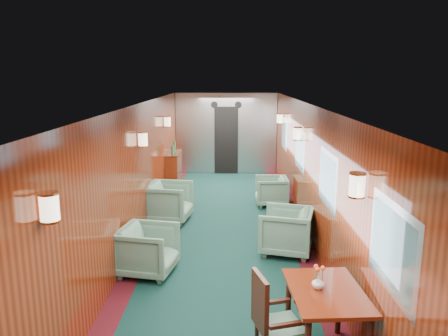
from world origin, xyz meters
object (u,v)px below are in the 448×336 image
dining_table (326,301)px  armchair_right_far (271,191)px  armchair_left_near (148,250)px  armchair_left_far (169,202)px  armchair_right_near (286,231)px  side_chair (271,317)px  credenza (174,170)px

dining_table → armchair_right_far: dining_table is taller
armchair_left_near → armchair_left_far: (-0.02, 2.41, 0.03)m
armchair_left_near → armchair_right_near: armchair_right_near is taller
armchair_left_far → side_chair: bearing=-151.4°
dining_table → armchair_left_far: (-2.20, 4.39, -0.26)m
dining_table → armchair_right_near: size_ratio=1.29×
armchair_left_far → armchair_right_near: 2.69m
dining_table → armchair_right_far: size_ratio=1.50×
dining_table → armchair_left_near: bearing=134.0°
side_chair → armchair_left_far: side_chair is taller
credenza → armchair_right_near: size_ratio=1.48×
dining_table → armchair_right_near: dining_table is taller
credenza → armchair_left_far: (0.23, -2.56, -0.10)m
armchair_right_near → armchair_left_near: bearing=-54.6°
credenza → armchair_left_far: credenza is taller
armchair_left_near → armchair_right_far: bearing=-20.3°
armchair_left_near → armchair_right_near: 2.28m
dining_table → armchair_right_near: bearing=87.2°
credenza → armchair_left_far: bearing=-85.0°
credenza → dining_table: bearing=-70.7°
side_chair → armchair_right_far: side_chair is taller
armchair_left_near → armchair_right_near: bearing=-58.6°
dining_table → armchair_left_far: armchair_left_far is taller
armchair_right_near → credenza: bearing=-135.3°
armchair_left_far → armchair_right_far: bearing=-53.7°
armchair_right_near → dining_table: bearing=15.8°
credenza → armchair_left_near: credenza is taller
armchair_right_far → armchair_left_far: bearing=-62.9°
side_chair → armchair_left_near: bearing=111.5°
dining_table → armchair_right_far: bearing=86.6°
armchair_right_far → credenza: bearing=-121.2°
side_chair → armchair_right_near: size_ratio=1.21×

